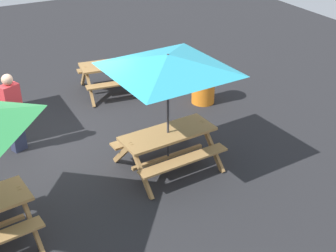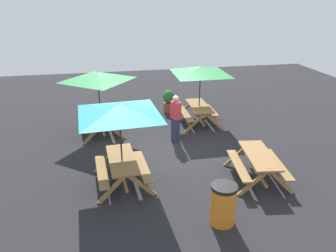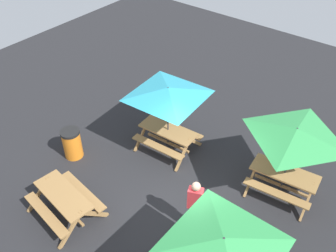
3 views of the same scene
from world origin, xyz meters
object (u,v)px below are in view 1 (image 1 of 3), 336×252
Objects in this scene: picnic_table_1 at (116,71)px; picnic_table_0 at (168,71)px; person_standing at (13,111)px; trash_bin_orange at (203,84)px.

picnic_table_0 is at bearing -89.99° from picnic_table_1.
picnic_table_1 is 3.37m from person_standing.
person_standing is at bearing -178.81° from trash_bin_orange.
picnic_table_1 is at bearing 78.64° from picnic_table_0.
trash_bin_orange is at bearing -37.60° from picnic_table_1.
picnic_table_0 is 1.69× the size of person_standing.
picnic_table_0 is at bearing -62.48° from person_standing.
trash_bin_orange is (1.60, -1.61, -0.07)m from picnic_table_1.
picnic_table_0 reaches higher than trash_bin_orange.
trash_bin_orange is 4.51m from person_standing.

